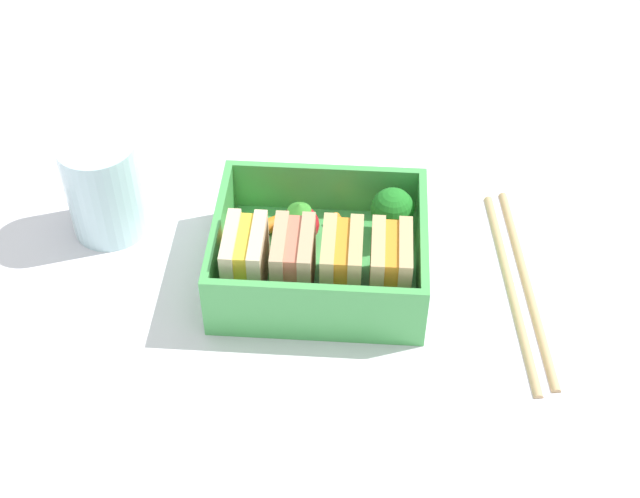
{
  "coord_description": "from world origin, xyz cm",
  "views": [
    {
      "loc": [
        -3.2,
        47.75,
        50.08
      ],
      "look_at": [
        0.0,
        0.0,
        2.7
      ],
      "focal_mm": 50.0,
      "sensor_mm": 36.0,
      "label": 1
    }
  ],
  "objects": [
    {
      "name": "sandwich_center",
      "position": [
        1.76,
        2.63,
        3.84
      ],
      "size": [
        2.91,
        5.26,
        5.27
      ],
      "color": "tan",
      "rests_on": "bento_tray"
    },
    {
      "name": "drinking_glass",
      "position": [
        17.35,
        -4.23,
        4.2
      ],
      "size": [
        6.06,
        6.06,
        8.4
      ],
      "primitive_type": "cylinder",
      "color": "silver",
      "rests_on": "ground_plane"
    },
    {
      "name": "carrot_stick_far_left",
      "position": [
        -1.71,
        -3.01,
        1.72
      ],
      "size": [
        2.73,
        3.8,
        1.04
      ],
      "primitive_type": "cylinder",
      "rotation": [
        1.57,
        0.0,
        3.65
      ],
      "color": "orange",
      "rests_on": "bento_tray"
    },
    {
      "name": "ground_plane",
      "position": [
        0.0,
        0.0,
        -1.0
      ],
      "size": [
        120.0,
        120.0,
        2.0
      ],
      "primitive_type": "cube",
      "color": "white"
    },
    {
      "name": "sandwich_center_left",
      "position": [
        -1.76,
        2.63,
        3.84
      ],
      "size": [
        2.91,
        5.26,
        5.27
      ],
      "color": "tan",
      "rests_on": "bento_tray"
    },
    {
      "name": "carrot_stick_left",
      "position": [
        4.98,
        -2.79,
        1.81
      ],
      "size": [
        5.21,
        3.91,
        1.22
      ],
      "primitive_type": "cylinder",
      "rotation": [
        1.57,
        0.0,
        5.28
      ],
      "color": "orange",
      "rests_on": "bento_tray"
    },
    {
      "name": "strawberry_far_left",
      "position": [
        1.75,
        -2.57,
        2.86
      ],
      "size": [
        3.07,
        3.07,
        3.67
      ],
      "color": "red",
      "rests_on": "bento_tray"
    },
    {
      "name": "sandwich_left",
      "position": [
        -5.29,
        2.63,
        3.84
      ],
      "size": [
        2.91,
        5.26,
        5.27
      ],
      "color": "tan",
      "rests_on": "bento_tray"
    },
    {
      "name": "chopstick_pair",
      "position": [
        -15.32,
        0.51,
        0.35
      ],
      "size": [
        4.06,
        20.64,
        0.7
      ],
      "color": "tan",
      "rests_on": "ground_plane"
    },
    {
      "name": "sandwich_center_right",
      "position": [
        5.29,
        2.63,
        3.84
      ],
      "size": [
        2.91,
        5.26,
        5.27
      ],
      "color": "beige",
      "rests_on": "bento_tray"
    },
    {
      "name": "bento_tray",
      "position": [
        0.0,
        0.0,
        0.6
      ],
      "size": [
        15.89,
        13.48,
        1.2
      ],
      "primitive_type": "cube",
      "color": "#4DAD57",
      "rests_on": "ground_plane"
    },
    {
      "name": "bento_rim",
      "position": [
        0.0,
        0.0,
        3.33
      ],
      "size": [
        15.89,
        13.48,
        4.26
      ],
      "color": "#4DAD57",
      "rests_on": "bento_tray"
    },
    {
      "name": "broccoli_floret",
      "position": [
        -5.37,
        -3.35,
        3.99
      ],
      "size": [
        3.35,
        3.35,
        4.56
      ],
      "color": "#8CC15A",
      "rests_on": "bento_tray"
    }
  ]
}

